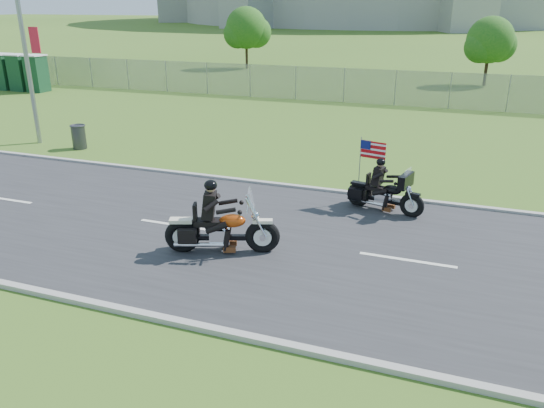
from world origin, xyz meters
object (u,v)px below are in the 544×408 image
(porta_toilet_c, at_px, (4,72))
(porta_toilet_a, at_px, (37,74))
(streetlight, at_px, (22,1))
(porta_toilet_b, at_px, (20,73))
(motorcycle_lead, at_px, (220,230))
(motorcycle_follow, at_px, (385,194))
(trash_can, at_px, (79,137))

(porta_toilet_c, bearing_deg, porta_toilet_a, 0.00)
(streetlight, xyz_separation_m, porta_toilet_b, (-11.42, 10.78, -4.49))
(porta_toilet_b, bearing_deg, motorcycle_lead, -37.89)
(streetlight, height_order, motorcycle_follow, streetlight)
(porta_toilet_a, relative_size, porta_toilet_b, 1.00)
(motorcycle_lead, relative_size, motorcycle_follow, 1.16)
(porta_toilet_b, relative_size, motorcycle_follow, 1.01)
(porta_toilet_c, bearing_deg, streetlight, -40.06)
(porta_toilet_a, distance_m, porta_toilet_b, 1.40)
(porta_toilet_a, bearing_deg, motorcycle_follow, -29.31)
(motorcycle_follow, height_order, trash_can, motorcycle_follow)
(porta_toilet_b, distance_m, motorcycle_follow, 29.90)
(porta_toilet_a, bearing_deg, motorcycle_lead, -39.63)
(porta_toilet_a, height_order, motorcycle_follow, porta_toilet_a)
(streetlight, relative_size, porta_toilet_c, 4.35)
(streetlight, distance_m, porta_toilet_c, 17.34)
(streetlight, distance_m, porta_toilet_b, 16.33)
(trash_can, bearing_deg, porta_toilet_b, 140.60)
(motorcycle_follow, bearing_deg, porta_toilet_a, 164.19)
(porta_toilet_a, xyz_separation_m, motorcycle_follow, (24.99, -14.03, -0.62))
(motorcycle_lead, bearing_deg, motorcycle_follow, 31.53)
(streetlight, bearing_deg, motorcycle_lead, -31.66)
(porta_toilet_a, xyz_separation_m, trash_can, (12.26, -11.22, -0.68))
(porta_toilet_a, xyz_separation_m, porta_toilet_c, (-2.80, 0.00, 0.00))
(porta_toilet_b, xyz_separation_m, trash_can, (13.66, -11.22, -0.68))
(porta_toilet_a, bearing_deg, trash_can, -42.47)
(motorcycle_lead, relative_size, trash_can, 2.79)
(porta_toilet_c, bearing_deg, motorcycle_lead, -36.27)
(streetlight, xyz_separation_m, motorcycle_follow, (14.97, -3.25, -5.11))
(streetlight, height_order, trash_can, streetlight)
(porta_toilet_b, distance_m, motorcycle_lead, 29.34)
(porta_toilet_b, relative_size, motorcycle_lead, 0.87)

